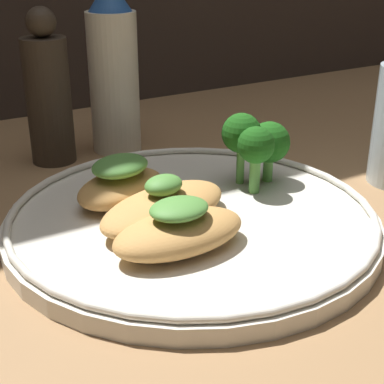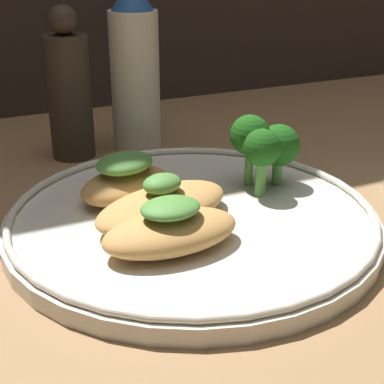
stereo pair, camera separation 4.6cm
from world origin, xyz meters
The scene contains 8 objects.
ground_plane centered at (0.00, 0.00, -0.50)cm, with size 180.00×180.00×1.00cm, color #936D47.
plate centered at (0.00, 0.00, 0.99)cm, with size 29.94×29.94×2.00cm.
grilled_meat_front centered at (-3.61, -4.37, 2.91)cm, with size 10.32×5.85×3.82cm.
grilled_meat_middle centered at (-2.52, 0.16, 2.74)cm, with size 13.12×9.26×3.88cm.
grilled_meat_back centered at (-3.84, 5.15, 3.07)cm, with size 9.87×8.15×3.98cm.
broccoli_bunch centered at (8.01, 2.54, 5.48)cm, with size 6.10×5.71×6.49cm.
sauce_bottle centered at (2.74, 21.10, 8.66)cm, with size 5.27×5.27×18.11cm.
pepper_grinder centered at (-4.51, 21.10, 7.11)cm, with size 4.56×4.56×15.77cm.
Camera 1 is at (-21.47, -36.59, 22.24)cm, focal length 55.00 mm.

